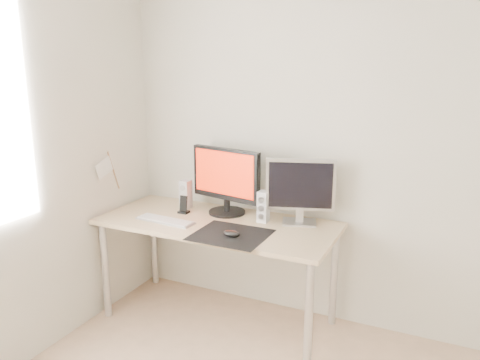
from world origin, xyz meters
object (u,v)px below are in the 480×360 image
(speaker_right, at_px, (263,207))
(keyboard, at_px, (165,220))
(mouse, at_px, (231,234))
(speaker_left, at_px, (186,194))
(main_monitor, at_px, (226,179))
(phone_dock, at_px, (184,208))
(desk, at_px, (217,232))
(second_monitor, at_px, (300,188))

(speaker_right, bearing_deg, keyboard, -155.13)
(mouse, height_order, speaker_left, speaker_left)
(main_monitor, relative_size, speaker_right, 2.60)
(speaker_left, height_order, speaker_right, same)
(speaker_right, bearing_deg, phone_dock, -173.45)
(speaker_left, bearing_deg, desk, -25.13)
(desk, bearing_deg, speaker_right, 23.66)
(main_monitor, xyz_separation_m, second_monitor, (0.53, 0.02, -0.01))
(mouse, relative_size, second_monitor, 0.24)
(main_monitor, bearing_deg, phone_dock, -156.90)
(second_monitor, height_order, keyboard, second_monitor)
(mouse, bearing_deg, keyboard, 172.21)
(desk, bearing_deg, phone_dock, 169.17)
(speaker_left, bearing_deg, speaker_right, -3.39)
(keyboard, bearing_deg, main_monitor, 48.29)
(speaker_left, bearing_deg, keyboard, -84.63)
(main_monitor, relative_size, keyboard, 1.28)
(speaker_left, distance_m, keyboard, 0.33)
(desk, height_order, keyboard, keyboard)
(mouse, relative_size, speaker_left, 0.51)
(main_monitor, relative_size, speaker_left, 2.60)
(desk, bearing_deg, speaker_left, 154.87)
(mouse, bearing_deg, speaker_right, 79.43)
(speaker_right, bearing_deg, desk, -156.34)
(mouse, xyz_separation_m, keyboard, (-0.53, 0.07, -0.01))
(mouse, xyz_separation_m, phone_dock, (-0.52, 0.28, 0.02))
(mouse, relative_size, keyboard, 0.25)
(main_monitor, height_order, phone_dock, main_monitor)
(keyboard, distance_m, phone_dock, 0.21)
(speaker_left, bearing_deg, mouse, -34.56)
(second_monitor, bearing_deg, mouse, -125.16)
(desk, relative_size, main_monitor, 2.92)
(desk, distance_m, keyboard, 0.36)
(desk, height_order, phone_dock, phone_dock)
(mouse, bearing_deg, main_monitor, 120.78)
(desk, relative_size, speaker_right, 7.60)
(speaker_left, xyz_separation_m, keyboard, (0.03, -0.31, -0.10))
(speaker_right, relative_size, keyboard, 0.49)
(speaker_right, bearing_deg, speaker_left, 176.61)
(main_monitor, relative_size, second_monitor, 1.24)
(main_monitor, height_order, speaker_left, main_monitor)
(speaker_left, height_order, phone_dock, speaker_left)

